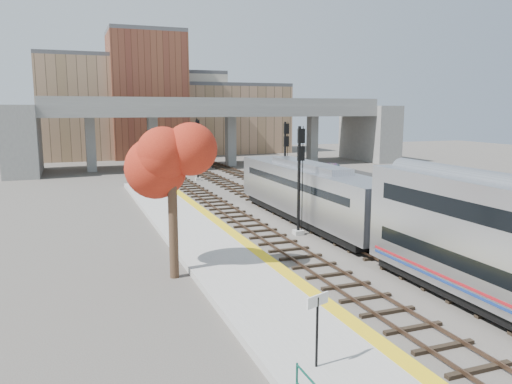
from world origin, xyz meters
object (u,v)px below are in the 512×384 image
object	(u,v)px
signal_mast_far	(198,150)
car_b	(319,173)
car_c	(335,169)
signal_mast_near	(299,182)
tree	(171,157)
signal_mast_mid	(285,162)
car_a	(328,180)
locomotive	(308,191)

from	to	relation	value
signal_mast_far	car_b	xyz separation A→B (m)	(13.42, -3.78, -2.74)
car_c	signal_mast_far	bearing A→B (deg)	-166.78
signal_mast_near	car_b	xyz separation A→B (m)	(13.42, 22.77, -2.75)
signal_mast_near	tree	distance (m)	10.86
signal_mast_mid	signal_mast_far	bearing A→B (deg)	105.18
tree	car_a	distance (m)	31.20
signal_mast_near	car_c	world-z (taller)	signal_mast_near
signal_mast_near	car_c	bearing A→B (deg)	56.36
signal_mast_mid	signal_mast_near	bearing A→B (deg)	-109.71
signal_mast_far	car_b	distance (m)	14.21
signal_mast_mid	signal_mast_far	world-z (taller)	signal_mast_far
locomotive	car_a	distance (m)	17.36
locomotive	car_c	bearing A→B (deg)	56.62
signal_mast_far	car_b	size ratio (longest dim) A/B	1.75
tree	signal_mast_far	bearing A→B (deg)	74.00
locomotive	car_b	xyz separation A→B (m)	(11.32, 19.85, -1.58)
signal_mast_mid	signal_mast_far	xyz separation A→B (m)	(-4.10, 15.11, 0.01)
signal_mast_near	tree	size ratio (longest dim) A/B	0.89
car_b	car_c	size ratio (longest dim) A/B	0.99
signal_mast_near	car_b	world-z (taller)	signal_mast_near
signal_mast_mid	car_c	xyz separation A→B (m)	(13.49, 14.98, -2.80)
signal_mast_mid	tree	xyz separation A→B (m)	(-13.25, -16.79, 2.41)
signal_mast_near	signal_mast_far	bearing A→B (deg)	90.00
signal_mast_near	tree	xyz separation A→B (m)	(-9.15, -5.34, 2.39)
signal_mast_far	car_c	xyz separation A→B (m)	(17.59, -0.13, -2.81)
tree	car_c	distance (m)	41.85
tree	car_a	world-z (taller)	tree
signal_mast_near	signal_mast_mid	xyz separation A→B (m)	(4.10, 11.45, -0.02)
signal_mast_far	car_a	bearing A→B (deg)	-38.38
car_b	tree	bearing A→B (deg)	-120.94
car_b	car_c	distance (m)	5.55
locomotive	tree	xyz separation A→B (m)	(-11.25, -8.26, 3.55)
car_c	locomotive	bearing A→B (deg)	-109.75
signal_mast_far	car_c	world-z (taller)	signal_mast_far
tree	car_c	size ratio (longest dim) A/B	1.96
tree	car_a	bearing A→B (deg)	47.46
tree	car_c	world-z (taller)	tree
signal_mast_far	car_c	size ratio (longest dim) A/B	1.73
signal_mast_near	tree	bearing A→B (deg)	-149.73
car_a	car_b	xyz separation A→B (m)	(1.76, 5.45, 0.04)
signal_mast_near	car_b	size ratio (longest dim) A/B	1.76
locomotive	car_b	distance (m)	22.91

